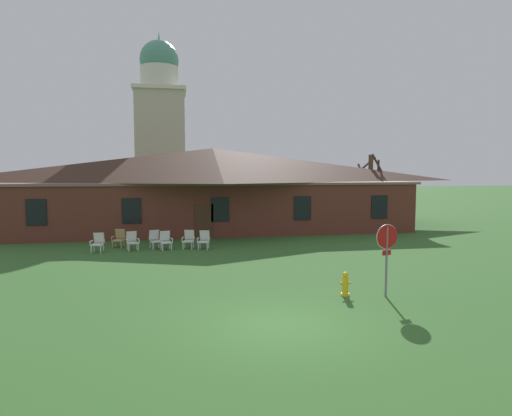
% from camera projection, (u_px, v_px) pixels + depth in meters
% --- Properties ---
extents(ground_plane, '(200.00, 200.00, 0.00)m').
position_uv_depth(ground_plane, '(279.00, 326.00, 11.43)').
color(ground_plane, '#336028').
extents(brick_building, '(26.92, 10.40, 5.70)m').
position_uv_depth(brick_building, '(213.00, 187.00, 31.08)').
color(brick_building, brown).
rests_on(brick_building, ground).
extents(dome_tower, '(5.18, 5.18, 18.06)m').
position_uv_depth(dome_tower, '(161.00, 131.00, 44.21)').
color(dome_tower, '#BCB29E').
rests_on(dome_tower, ground).
extents(stop_sign, '(0.79, 0.20, 2.37)m').
position_uv_depth(stop_sign, '(387.00, 246.00, 13.93)').
color(stop_sign, slate).
rests_on(stop_sign, ground).
extents(lawn_chair_by_porch, '(0.70, 0.73, 0.96)m').
position_uv_depth(lawn_chair_by_porch, '(98.00, 242.00, 21.86)').
color(lawn_chair_by_porch, silver).
rests_on(lawn_chair_by_porch, ground).
extents(lawn_chair_near_door, '(0.73, 0.78, 0.96)m').
position_uv_depth(lawn_chair_near_door, '(119.00, 238.00, 23.25)').
color(lawn_chair_near_door, tan).
rests_on(lawn_chair_near_door, ground).
extents(lawn_chair_left_end, '(0.74, 0.79, 0.96)m').
position_uv_depth(lawn_chair_left_end, '(132.00, 240.00, 22.37)').
color(lawn_chair_left_end, silver).
rests_on(lawn_chair_left_end, ground).
extents(lawn_chair_middle, '(0.77, 0.82, 0.96)m').
position_uv_depth(lawn_chair_middle, '(155.00, 239.00, 22.88)').
color(lawn_chair_middle, white).
rests_on(lawn_chair_middle, ground).
extents(lawn_chair_right_end, '(0.73, 0.77, 0.96)m').
position_uv_depth(lawn_chair_right_end, '(166.00, 240.00, 22.52)').
color(lawn_chair_right_end, white).
rests_on(lawn_chair_right_end, ground).
extents(lawn_chair_far_side, '(0.73, 0.78, 0.96)m').
position_uv_depth(lawn_chair_far_side, '(189.00, 239.00, 22.91)').
color(lawn_chair_far_side, silver).
rests_on(lawn_chair_far_side, ground).
extents(lawn_chair_under_eave, '(0.74, 0.78, 0.96)m').
position_uv_depth(lawn_chair_under_eave, '(204.00, 239.00, 22.71)').
color(lawn_chair_under_eave, white).
rests_on(lawn_chair_under_eave, ground).
extents(bare_tree_beside_building, '(1.82, 1.86, 5.40)m').
position_uv_depth(bare_tree_beside_building, '(370.00, 184.00, 33.90)').
color(bare_tree_beside_building, brown).
rests_on(bare_tree_beside_building, ground).
extents(fire_hydrant, '(0.36, 0.28, 0.79)m').
position_uv_depth(fire_hydrant, '(345.00, 284.00, 14.15)').
color(fire_hydrant, gold).
rests_on(fire_hydrant, ground).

